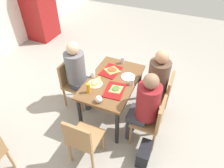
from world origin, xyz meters
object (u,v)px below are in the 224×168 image
object	(u,v)px
chair_near_left	(153,119)
pizza_slice_b	(112,70)
chair_near_right	(162,93)
handbag	(144,154)
chair_left_end	(82,139)
person_in_red	(145,104)
main_table	(112,85)
tray_red_far	(111,71)
person_in_brown_jacket	(156,79)
plastic_cup_b	(132,82)
paper_plate_center	(95,84)
person_far_side	(78,71)
pizza_slice_c	(96,82)
tray_red_near	(115,90)
foil_bundle	(99,99)
chair_far_side	(72,81)
paper_plate_near_edge	(128,77)
drink_fridge	(37,2)
condiment_bottle	(88,88)
pizza_slice_a	(116,89)
plastic_cup_a	(93,74)
soda_can	(123,60)

from	to	relation	value
chair_near_left	pizza_slice_b	xyz separation A→B (m)	(0.52, 0.84, 0.27)
chair_near_right	handbag	xyz separation A→B (m)	(-0.93, -0.02, -0.35)
chair_left_end	person_in_red	xyz separation A→B (m)	(0.68, -0.61, 0.25)
main_table	tray_red_far	distance (m)	0.26
person_in_brown_jacket	plastic_cup_b	bearing A→B (deg)	131.34
person_in_red	paper_plate_center	world-z (taller)	person_in_red
person_far_side	pizza_slice_c	bearing A→B (deg)	-109.82
tray_red_near	foil_bundle	xyz separation A→B (m)	(-0.29, 0.11, 0.04)
chair_far_side	paper_plate_near_edge	world-z (taller)	chair_far_side
handbag	drink_fridge	bearing A→B (deg)	55.05
condiment_bottle	chair_far_side	bearing A→B (deg)	55.29
tray_red_far	pizza_slice_a	size ratio (longest dim) A/B	1.52
tray_red_near	plastic_cup_b	bearing A→B (deg)	-37.93
tray_red_near	plastic_cup_a	world-z (taller)	plastic_cup_a
pizza_slice_a	pizza_slice_b	distance (m)	0.46
chair_near_left	pizza_slice_b	size ratio (longest dim) A/B	3.65
chair_far_side	pizza_slice_a	bearing A→B (deg)	-101.38
plastic_cup_b	paper_plate_center	bearing A→B (deg)	111.85
handbag	tray_red_near	bearing A→B (deg)	55.50
drink_fridge	tray_red_far	bearing A→B (deg)	-121.49
chair_left_end	tray_red_near	world-z (taller)	chair_left_end
pizza_slice_b	drink_fridge	size ratio (longest dim) A/B	0.12
soda_can	chair_far_side	bearing A→B (deg)	124.22
tray_red_near	soda_can	xyz separation A→B (m)	(0.70, 0.15, 0.05)
chair_near_left	paper_plate_near_edge	world-z (taller)	chair_near_left
chair_far_side	drink_fridge	distance (m)	2.86
chair_near_right	pizza_slice_b	size ratio (longest dim) A/B	3.65
plastic_cup_a	drink_fridge	bearing A→B (deg)	53.02
person_far_side	person_in_red	bearing A→B (deg)	-103.50
chair_left_end	handbag	size ratio (longest dim) A/B	2.62
chair_near_left	plastic_cup_b	world-z (taller)	chair_near_left
soda_can	pizza_slice_b	bearing A→B (deg)	165.02
chair_near_right	chair_far_side	distance (m)	1.52
pizza_slice_b	soda_can	xyz separation A→B (m)	(0.27, -0.07, 0.04)
tray_red_far	condiment_bottle	distance (m)	0.60
tray_red_near	paper_plate_near_edge	world-z (taller)	tray_red_near
chair_left_end	paper_plate_near_edge	distance (m)	1.19
chair_near_left	plastic_cup_a	xyz separation A→B (m)	(0.26, 1.06, 0.30)
person_in_red	person_far_side	distance (m)	1.25
chair_near_left	paper_plate_center	bearing A→B (deg)	82.98
main_table	chair_near_right	world-z (taller)	chair_near_right
chair_left_end	person_far_side	bearing A→B (deg)	32.14
main_table	paper_plate_near_edge	size ratio (longest dim) A/B	5.31
chair_near_left	drink_fridge	distance (m)	4.23
person_in_brown_jacket	foil_bundle	size ratio (longest dim) A/B	12.49
chair_far_side	paper_plate_near_edge	bearing A→B (deg)	-79.53
chair_far_side	condiment_bottle	size ratio (longest dim) A/B	5.24
drink_fridge	main_table	bearing A→B (deg)	-123.46
person_in_brown_jacket	tray_red_far	distance (m)	0.72
paper_plate_center	plastic_cup_b	bearing A→B (deg)	-68.15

